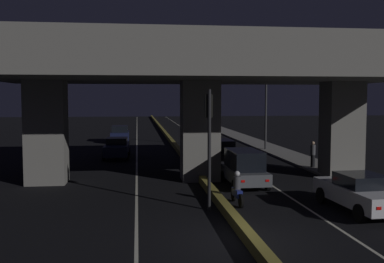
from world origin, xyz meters
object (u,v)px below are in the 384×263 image
traffic_light_left_of_median (209,128)px  motorcycle_blue_filtering_near (237,190)px  car_grey_second (244,167)px  motorcycle_black_filtering_mid (207,162)px  pedestrian_on_sidewalk (313,154)px  street_lamp (262,99)px  car_black_third (220,153)px  car_dark_blue_second_oncoming (120,134)px  car_dark_blue_lead_oncoming (117,148)px  car_white_lead (360,192)px

traffic_light_left_of_median → motorcycle_blue_filtering_near: traffic_light_left_of_median is taller
car_grey_second → motorcycle_black_filtering_mid: bearing=13.0°
motorcycle_black_filtering_mid → pedestrian_on_sidewalk: (6.94, 0.04, 0.39)m
car_grey_second → motorcycle_blue_filtering_near: (-1.29, -4.04, -0.35)m
street_lamp → motorcycle_blue_filtering_near: bearing=-108.6°
traffic_light_left_of_median → pedestrian_on_sidewalk: 13.00m
car_grey_second → car_black_third: car_grey_second is taller
motorcycle_black_filtering_mid → pedestrian_on_sidewalk: pedestrian_on_sidewalk is taller
car_dark_blue_second_oncoming → street_lamp: bearing=53.4°
pedestrian_on_sidewalk → car_grey_second: bearing=-139.4°
car_dark_blue_second_oncoming → car_grey_second: bearing=16.1°
traffic_light_left_of_median → car_dark_blue_second_oncoming: size_ratio=1.13×
car_grey_second → car_black_third: (-0.01, 6.88, -0.05)m
traffic_light_left_of_median → motorcycle_black_filtering_mid: (1.43, 9.61, -2.78)m
street_lamp → car_black_third: size_ratio=1.87×
car_dark_blue_lead_oncoming → pedestrian_on_sidewalk: 14.66m
car_black_third → car_dark_blue_second_oncoming: 19.06m
car_grey_second → motorcycle_black_filtering_mid: size_ratio=2.16×
car_black_third → pedestrian_on_sidewalk: pedestrian_on_sidewalk is taller
street_lamp → car_black_third: bearing=-121.7°
car_dark_blue_lead_oncoming → car_dark_blue_second_oncoming: (-0.23, 12.50, 0.12)m
traffic_light_left_of_median → motorcycle_blue_filtering_near: 3.15m
street_lamp → motorcycle_black_filtering_mid: 12.93m
pedestrian_on_sidewalk → car_dark_blue_second_oncoming: bearing=123.7°
car_black_third → car_white_lead: bearing=-166.6°
traffic_light_left_of_median → motorcycle_blue_filtering_near: bearing=27.6°
motorcycle_black_filtering_mid → car_grey_second: bearing=-169.0°
car_black_third → car_dark_blue_lead_oncoming: size_ratio=0.87×
car_dark_blue_second_oncoming → motorcycle_blue_filtering_near: (6.05, -28.51, -0.29)m
traffic_light_left_of_median → car_grey_second: size_ratio=1.23×
car_dark_blue_lead_oncoming → motorcycle_blue_filtering_near: (5.82, -16.01, -0.17)m
car_dark_blue_second_oncoming → car_white_lead: bearing=18.9°
street_lamp → car_black_third: (-5.24, -8.48, -3.57)m
car_white_lead → car_dark_blue_lead_oncoming: (-10.49, 17.76, -0.01)m
traffic_light_left_of_median → car_black_third: size_ratio=1.24×
car_dark_blue_second_oncoming → motorcycle_black_filtering_mid: size_ratio=2.36×
traffic_light_left_of_median → motorcycle_black_filtering_mid: size_ratio=2.66×
street_lamp → car_white_lead: bearing=-95.0°
car_grey_second → motorcycle_blue_filtering_near: 4.26m
car_grey_second → pedestrian_on_sidewalk: 7.53m
car_white_lead → motorcycle_blue_filtering_near: car_white_lead is taller
car_dark_blue_lead_oncoming → traffic_light_left_of_median: bearing=15.8°
car_white_lead → traffic_light_left_of_median: bearing=77.4°
car_grey_second → traffic_light_left_of_median: bearing=149.7°
car_dark_blue_second_oncoming → motorcycle_blue_filtering_near: car_dark_blue_second_oncoming is taller
car_grey_second → motorcycle_blue_filtering_near: bearing=161.1°
traffic_light_left_of_median → street_lamp: (7.88, 20.11, 1.12)m
car_white_lead → motorcycle_black_filtering_mid: car_white_lead is taller
car_black_third → car_dark_blue_second_oncoming: size_ratio=0.91×
car_grey_second → car_dark_blue_lead_oncoming: bearing=29.6°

